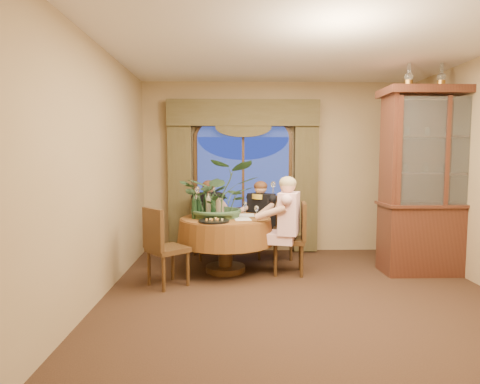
{
  "coord_description": "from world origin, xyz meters",
  "views": [
    {
      "loc": [
        -0.81,
        -4.17,
        1.57
      ],
      "look_at": [
        -0.68,
        1.25,
        1.1
      ],
      "focal_mm": 30.0,
      "sensor_mm": 36.0,
      "label": 1
    }
  ],
  "objects_px": {
    "wine_bottle_2": "(208,205)",
    "olive_bowl": "(229,216)",
    "chair_front_left": "(168,247)",
    "stoneware_vase": "(220,207)",
    "wine_bottle_1": "(206,204)",
    "chair_back_right": "(275,229)",
    "person_back": "(209,219)",
    "oil_lamp_left": "(409,75)",
    "dining_table": "(225,245)",
    "chair_right": "(288,238)",
    "wine_bottle_0": "(199,206)",
    "person_scarf": "(261,220)",
    "wine_bottle_3": "(194,206)",
    "wine_bottle_5": "(196,205)",
    "chair_back": "(208,227)",
    "wine_bottle_4": "(213,206)",
    "oil_lamp_right": "(474,75)",
    "centerpiece_plant": "(220,169)",
    "oil_lamp_center": "(441,75)",
    "person_pink": "(289,227)",
    "china_cabinet": "(437,182)"
  },
  "relations": [
    {
      "from": "wine_bottle_2",
      "to": "olive_bowl",
      "type": "bearing_deg",
      "value": -16.14
    },
    {
      "from": "chair_front_left",
      "to": "stoneware_vase",
      "type": "distance_m",
      "value": 1.01
    },
    {
      "from": "wine_bottle_1",
      "to": "stoneware_vase",
      "type": "bearing_deg",
      "value": -13.14
    },
    {
      "from": "chair_back_right",
      "to": "person_back",
      "type": "bearing_deg",
      "value": 40.84
    },
    {
      "from": "stoneware_vase",
      "to": "wine_bottle_2",
      "type": "distance_m",
      "value": 0.17
    },
    {
      "from": "oil_lamp_left",
      "to": "chair_front_left",
      "type": "distance_m",
      "value": 3.81
    },
    {
      "from": "dining_table",
      "to": "chair_right",
      "type": "height_order",
      "value": "chair_right"
    },
    {
      "from": "wine_bottle_0",
      "to": "oil_lamp_left",
      "type": "bearing_deg",
      "value": -2.61
    },
    {
      "from": "wine_bottle_0",
      "to": "dining_table",
      "type": "bearing_deg",
      "value": -0.77
    },
    {
      "from": "person_scarf",
      "to": "wine_bottle_3",
      "type": "relative_size",
      "value": 3.68
    },
    {
      "from": "chair_right",
      "to": "wine_bottle_5",
      "type": "bearing_deg",
      "value": 87.69
    },
    {
      "from": "chair_right",
      "to": "wine_bottle_0",
      "type": "distance_m",
      "value": 1.29
    },
    {
      "from": "chair_back",
      "to": "person_back",
      "type": "xyz_separation_m",
      "value": [
        0.02,
        -0.0,
        0.13
      ]
    },
    {
      "from": "chair_right",
      "to": "wine_bottle_0",
      "type": "bearing_deg",
      "value": 91.89
    },
    {
      "from": "person_back",
      "to": "wine_bottle_4",
      "type": "bearing_deg",
      "value": 78.22
    },
    {
      "from": "wine_bottle_0",
      "to": "oil_lamp_right",
      "type": "bearing_deg",
      "value": -1.99
    },
    {
      "from": "chair_back",
      "to": "olive_bowl",
      "type": "height_order",
      "value": "chair_back"
    },
    {
      "from": "stoneware_vase",
      "to": "wine_bottle_0",
      "type": "height_order",
      "value": "wine_bottle_0"
    },
    {
      "from": "chair_front_left",
      "to": "person_scarf",
      "type": "bearing_deg",
      "value": 94.57
    },
    {
      "from": "centerpiece_plant",
      "to": "chair_back",
      "type": "bearing_deg",
      "value": 106.53
    },
    {
      "from": "wine_bottle_1",
      "to": "wine_bottle_2",
      "type": "height_order",
      "value": "same"
    },
    {
      "from": "dining_table",
      "to": "olive_bowl",
      "type": "relative_size",
      "value": 8.33
    },
    {
      "from": "olive_bowl",
      "to": "wine_bottle_1",
      "type": "distance_m",
      "value": 0.4
    },
    {
      "from": "oil_lamp_center",
      "to": "person_pink",
      "type": "xyz_separation_m",
      "value": [
        -2.01,
        -0.12,
        -1.98
      ]
    },
    {
      "from": "oil_lamp_center",
      "to": "person_pink",
      "type": "height_order",
      "value": "oil_lamp_center"
    },
    {
      "from": "dining_table",
      "to": "wine_bottle_4",
      "type": "height_order",
      "value": "wine_bottle_4"
    },
    {
      "from": "person_pink",
      "to": "stoneware_vase",
      "type": "distance_m",
      "value": 1.0
    },
    {
      "from": "stoneware_vase",
      "to": "olive_bowl",
      "type": "height_order",
      "value": "stoneware_vase"
    },
    {
      "from": "oil_lamp_center",
      "to": "wine_bottle_3",
      "type": "height_order",
      "value": "oil_lamp_center"
    },
    {
      "from": "chair_back_right",
      "to": "person_pink",
      "type": "bearing_deg",
      "value": 147.83
    },
    {
      "from": "chair_right",
      "to": "person_back",
      "type": "height_order",
      "value": "person_back"
    },
    {
      "from": "oil_lamp_center",
      "to": "chair_back_right",
      "type": "distance_m",
      "value": 3.09
    },
    {
      "from": "wine_bottle_0",
      "to": "wine_bottle_5",
      "type": "height_order",
      "value": "same"
    },
    {
      "from": "person_scarf",
      "to": "olive_bowl",
      "type": "bearing_deg",
      "value": 94.08
    },
    {
      "from": "oil_lamp_center",
      "to": "chair_front_left",
      "type": "bearing_deg",
      "value": -172.4
    },
    {
      "from": "chair_front_left",
      "to": "chair_back",
      "type": "bearing_deg",
      "value": 123.17
    },
    {
      "from": "oil_lamp_center",
      "to": "wine_bottle_5",
      "type": "distance_m",
      "value": 3.69
    },
    {
      "from": "china_cabinet",
      "to": "chair_right",
      "type": "xyz_separation_m",
      "value": [
        -1.99,
        0.01,
        -0.76
      ]
    },
    {
      "from": "wine_bottle_3",
      "to": "chair_front_left",
      "type": "bearing_deg",
      "value": -118.41
    },
    {
      "from": "dining_table",
      "to": "wine_bottle_4",
      "type": "relative_size",
      "value": 4.0
    },
    {
      "from": "wine_bottle_0",
      "to": "person_scarf",
      "type": "bearing_deg",
      "value": 35.35
    },
    {
      "from": "wine_bottle_2",
      "to": "centerpiece_plant",
      "type": "bearing_deg",
      "value": 14.79
    },
    {
      "from": "oil_lamp_center",
      "to": "olive_bowl",
      "type": "distance_m",
      "value": 3.37
    },
    {
      "from": "person_back",
      "to": "wine_bottle_2",
      "type": "bearing_deg",
      "value": 73.84
    },
    {
      "from": "dining_table",
      "to": "wine_bottle_3",
      "type": "height_order",
      "value": "wine_bottle_3"
    },
    {
      "from": "chair_back",
      "to": "olive_bowl",
      "type": "xyz_separation_m",
      "value": [
        0.33,
        -0.83,
        0.29
      ]
    },
    {
      "from": "person_scarf",
      "to": "wine_bottle_1",
      "type": "height_order",
      "value": "person_scarf"
    },
    {
      "from": "oil_lamp_center",
      "to": "person_scarf",
      "type": "relative_size",
      "value": 0.28
    },
    {
      "from": "oil_lamp_left",
      "to": "stoneware_vase",
      "type": "distance_m",
      "value": 3.06
    },
    {
      "from": "china_cabinet",
      "to": "wine_bottle_1",
      "type": "xyz_separation_m",
      "value": [
        -3.12,
        0.28,
        -0.32
      ]
    }
  ]
}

